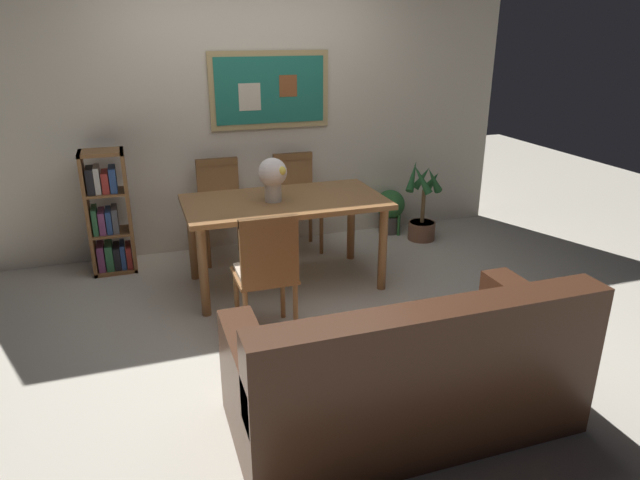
{
  "coord_description": "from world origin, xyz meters",
  "views": [
    {
      "loc": [
        -1.06,
        -3.65,
        2.02
      ],
      "look_at": [
        0.09,
        -0.21,
        0.65
      ],
      "focal_mm": 31.67,
      "sensor_mm": 36.0,
      "label": 1
    }
  ],
  "objects": [
    {
      "name": "ground_plane",
      "position": [
        0.0,
        0.0,
        0.0
      ],
      "size": [
        12.0,
        12.0,
        0.0
      ],
      "primitive_type": "plane",
      "color": "beige"
    },
    {
      "name": "wall_back_with_painting",
      "position": [
        0.0,
        1.62,
        1.3
      ],
      "size": [
        5.2,
        0.14,
        2.6
      ],
      "color": "beige",
      "rests_on": "ground_plane"
    },
    {
      "name": "dining_table",
      "position": [
        0.05,
        0.53,
        0.64
      ],
      "size": [
        1.59,
        0.85,
        0.74
      ],
      "color": "brown",
      "rests_on": "ground_plane"
    },
    {
      "name": "dining_chair_far_right",
      "position": [
        0.37,
        1.32,
        0.54
      ],
      "size": [
        0.4,
        0.41,
        0.91
      ],
      "color": "brown",
      "rests_on": "ground_plane"
    },
    {
      "name": "dining_chair_near_left",
      "position": [
        -0.3,
        -0.28,
        0.54
      ],
      "size": [
        0.4,
        0.41,
        0.91
      ],
      "color": "brown",
      "rests_on": "ground_plane"
    },
    {
      "name": "dining_chair_far_left",
      "position": [
        -0.35,
        1.32,
        0.54
      ],
      "size": [
        0.4,
        0.41,
        0.91
      ],
      "color": "brown",
      "rests_on": "ground_plane"
    },
    {
      "name": "leather_couch",
      "position": [
        0.17,
        -1.42,
        0.31
      ],
      "size": [
        1.8,
        0.84,
        0.84
      ],
      "color": "#472819",
      "rests_on": "ground_plane"
    },
    {
      "name": "bookshelf",
      "position": [
        -1.32,
        1.29,
        0.49
      ],
      "size": [
        0.36,
        0.28,
        1.07
      ],
      "color": "brown",
      "rests_on": "ground_plane"
    },
    {
      "name": "potted_ivy",
      "position": [
        1.41,
        1.42,
        0.25
      ],
      "size": [
        0.3,
        0.3,
        0.52
      ],
      "color": "#4C4742",
      "rests_on": "ground_plane"
    },
    {
      "name": "potted_palm",
      "position": [
        1.62,
        1.12,
        0.31
      ],
      "size": [
        0.38,
        0.39,
        0.81
      ],
      "color": "brown",
      "rests_on": "ground_plane"
    },
    {
      "name": "flower_vase",
      "position": [
        -0.05,
        0.52,
        0.94
      ],
      "size": [
        0.23,
        0.23,
        0.34
      ],
      "color": "beige",
      "rests_on": "dining_table"
    }
  ]
}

